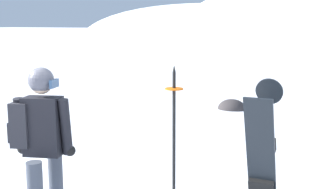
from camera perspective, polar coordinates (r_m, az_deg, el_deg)
The scene contains 5 objects.
ridge_peak_far at distance 56.45m, azimuth 4.46°, elevation 7.11°, with size 31.27×28.14×9.05m.
snowboarder_main at distance 4.56m, azimuth -16.09°, elevation -6.58°, with size 0.73×1.77×1.71m.
spare_snowboard at distance 4.53m, azimuth 12.13°, elevation -8.02°, with size 0.28×0.53×1.59m.
piste_marker_near at distance 4.81m, azimuth 0.78°, elevation -4.70°, with size 0.20×0.20×1.70m.
rock_dark at distance 11.11m, azimuth 8.29°, elevation -1.88°, with size 0.72×0.61×0.50m.
Camera 1 is at (3.07, -2.68, 2.14)m, focal length 47.03 mm.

